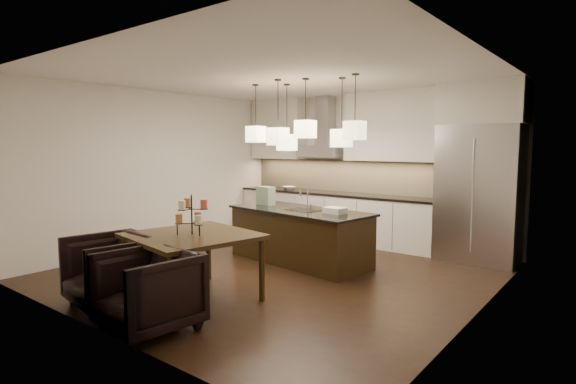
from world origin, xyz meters
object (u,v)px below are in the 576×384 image
Objects in this scene: dining_table at (193,267)px; island_body at (299,237)px; armchair_right at (148,291)px; armchair_left at (111,270)px; refrigerator at (479,194)px.

island_body is at bearing 101.15° from dining_table.
dining_table is 0.93m from armchair_right.
armchair_left reaches higher than island_body.
refrigerator is at bearing 46.12° from island_body.
armchair_left reaches higher than armchair_right.
island_body is at bearing 104.36° from armchair_right.
refrigerator is at bearing 76.33° from armchair_right.
island_body is at bearing -141.51° from refrigerator.
armchair_left is (-2.75, -4.65, -0.67)m from refrigerator.
island_body is 2.54× the size of armchair_left.
island_body is 3.08m from armchair_right.
dining_table is at bearing -118.65° from refrigerator.
island_body is 2.58× the size of armchair_right.
armchair_left is at bearing -120.61° from refrigerator.
armchair_right reaches higher than island_body.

